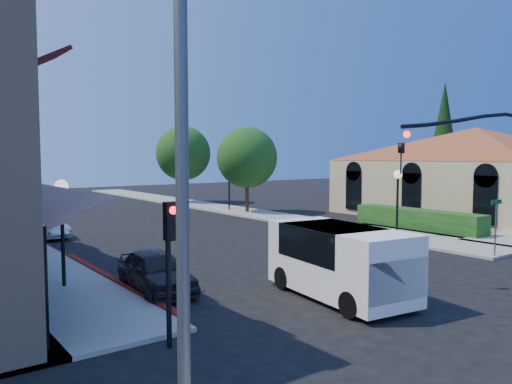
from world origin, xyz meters
TOP-DOWN VIEW (x-y plane):
  - ground at (0.00, 0.00)m, footprint 120.00×120.00m
  - sidewalk_right at (8.75, 27.00)m, footprint 3.50×50.00m
  - curb_red_strip at (-6.90, 8.00)m, footprint 0.25×10.00m
  - mission_building at (21.99, 11.50)m, footprint 30.12×30.12m
  - hedge at (11.70, 9.00)m, footprint 1.40×8.00m
  - conifer_far at (28.00, 18.00)m, footprint 3.20×3.20m
  - street_tree_a at (8.80, 22.00)m, footprint 4.56×4.56m
  - street_tree_b at (8.80, 32.00)m, footprint 4.94×4.94m
  - signal_mast_arm at (5.86, 1.50)m, footprint 8.01×0.39m
  - secondary_signal at (-8.00, 1.41)m, footprint 0.28×0.42m
  - cobra_streetlight at (-9.15, -2.00)m, footprint 3.60×0.25m
  - street_name_sign at (7.50, 2.20)m, footprint 0.80×0.06m
  - lamppost_left_near at (-8.50, 8.00)m, footprint 0.44×0.44m
  - lamppost_right_near at (8.50, 8.00)m, footprint 0.44×0.44m
  - lamppost_right_far at (8.50, 24.00)m, footprint 0.44×0.44m
  - white_van at (-2.03, 1.95)m, footprint 2.74×5.15m
  - parked_car_a at (-6.20, 6.00)m, footprint 1.86×4.04m
  - parked_car_b at (-6.20, 19.00)m, footprint 1.43×3.53m
  - parked_car_c at (-6.20, 20.00)m, footprint 1.81×3.74m
  - parked_car_d at (-6.20, 26.00)m, footprint 2.40×4.32m

SIDE VIEW (x-z plane):
  - ground at x=0.00m, z-range 0.00..0.00m
  - curb_red_strip at x=-6.90m, z-range -0.03..0.03m
  - hedge at x=11.70m, z-range -0.55..0.55m
  - sidewalk_right at x=8.75m, z-range 0.00..0.12m
  - parked_car_c at x=-6.20m, z-range 0.00..1.05m
  - parked_car_b at x=-6.20m, z-range 0.00..1.14m
  - parked_car_d at x=-6.20m, z-range 0.00..1.14m
  - parked_car_a at x=-6.20m, z-range 0.00..1.34m
  - white_van at x=-2.03m, z-range 0.17..2.35m
  - street_name_sign at x=7.50m, z-range 0.45..2.95m
  - secondary_signal at x=-8.00m, z-range 0.66..3.98m
  - lamppost_left_near at x=-8.50m, z-range 0.95..4.52m
  - lamppost_right_near at x=8.50m, z-range 0.95..4.52m
  - lamppost_right_far at x=8.50m, z-range 0.95..4.52m
  - mission_building at x=21.99m, z-range 0.55..6.95m
  - signal_mast_arm at x=5.86m, z-range 1.09..7.09m
  - street_tree_a at x=8.80m, z-range 0.95..7.43m
  - street_tree_b at x=8.80m, z-range 1.03..8.05m
  - cobra_streetlight at x=-9.15m, z-range 0.61..9.92m
  - conifer_far at x=28.00m, z-range 0.86..11.86m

